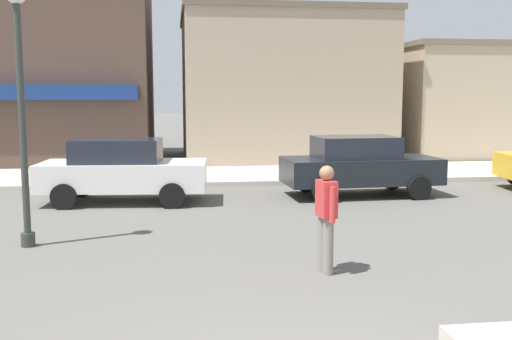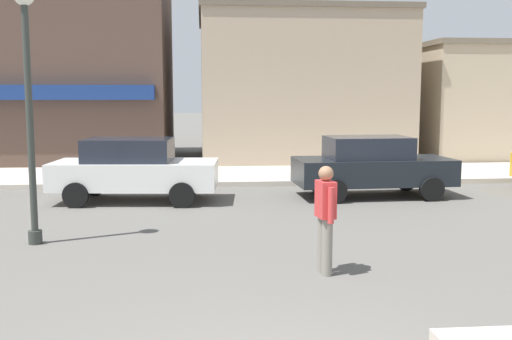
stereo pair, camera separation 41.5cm
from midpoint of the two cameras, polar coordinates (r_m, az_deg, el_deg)
name	(u,v)px [view 1 (the left image)]	position (r m, az deg, el deg)	size (l,w,h in m)	color
kerb_far	(206,175)	(19.08, -5.42, -0.53)	(80.00, 4.00, 0.15)	beige
lamp_post	(20,75)	(11.04, -22.58, 8.33)	(0.36, 0.36, 4.54)	#333833
parked_car_nearest	(122,170)	(15.02, -13.41, 0.03)	(4.13, 2.14, 1.56)	white
parked_car_second	(359,165)	(15.76, 9.07, 0.47)	(4.07, 2.02, 1.56)	black
pedestrian_crossing_near	(326,216)	(8.87, 5.37, -4.35)	(0.27, 0.56, 1.61)	gray
building_corner_shop	(3,58)	(25.49, -23.43, 9.77)	(11.54, 7.82, 8.05)	brown
building_storefront_left_near	(279,88)	(24.61, 1.69, 7.85)	(7.83, 7.50, 5.80)	tan
building_storefront_left_mid	(478,101)	(27.75, 19.95, 6.16)	(8.23, 7.22, 4.64)	tan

